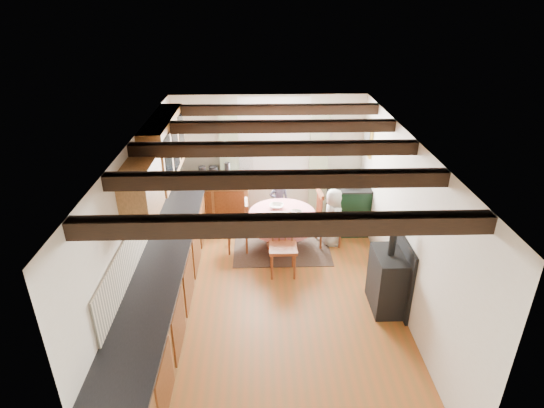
{
  "coord_description": "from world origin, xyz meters",
  "views": [
    {
      "loc": [
        -0.19,
        -5.31,
        4.12
      ],
      "look_at": [
        0.0,
        0.8,
        1.15
      ],
      "focal_mm": 29.38,
      "sensor_mm": 36.0,
      "label": 1
    }
  ],
  "objects_px": {
    "child_right": "(333,217)",
    "cup": "(289,219)",
    "dining_table": "(282,230)",
    "chair_near": "(283,246)",
    "aga_range": "(347,203)",
    "cast_iron_stove": "(389,266)",
    "child_far": "(279,202)",
    "chair_left": "(237,226)",
    "chair_right": "(329,218)"
  },
  "relations": [
    {
      "from": "chair_near",
      "to": "chair_right",
      "type": "distance_m",
      "value": 1.24
    },
    {
      "from": "dining_table",
      "to": "aga_range",
      "type": "distance_m",
      "value": 1.5
    },
    {
      "from": "chair_near",
      "to": "dining_table",
      "type": "bearing_deg",
      "value": 88.46
    },
    {
      "from": "child_far",
      "to": "chair_left",
      "type": "bearing_deg",
      "value": 35.53
    },
    {
      "from": "cast_iron_stove",
      "to": "child_right",
      "type": "relative_size",
      "value": 1.3
    },
    {
      "from": "cast_iron_stove",
      "to": "child_far",
      "type": "height_order",
      "value": "cast_iron_stove"
    },
    {
      "from": "dining_table",
      "to": "chair_right",
      "type": "xyz_separation_m",
      "value": [
        0.83,
        0.1,
        0.18
      ]
    },
    {
      "from": "aga_range",
      "to": "chair_right",
      "type": "bearing_deg",
      "value": -124.25
    },
    {
      "from": "chair_right",
      "to": "child_far",
      "type": "bearing_deg",
      "value": 45.31
    },
    {
      "from": "cast_iron_stove",
      "to": "dining_table",
      "type": "bearing_deg",
      "value": 129.79
    },
    {
      "from": "dining_table",
      "to": "chair_right",
      "type": "bearing_deg",
      "value": 6.79
    },
    {
      "from": "child_far",
      "to": "aga_range",
      "type": "bearing_deg",
      "value": 166.34
    },
    {
      "from": "chair_near",
      "to": "aga_range",
      "type": "xyz_separation_m",
      "value": [
        1.3,
        1.56,
        -0.04
      ]
    },
    {
      "from": "cast_iron_stove",
      "to": "child_far",
      "type": "relative_size",
      "value": 1.34
    },
    {
      "from": "dining_table",
      "to": "cast_iron_stove",
      "type": "bearing_deg",
      "value": -50.21
    },
    {
      "from": "chair_left",
      "to": "chair_right",
      "type": "bearing_deg",
      "value": 93.1
    },
    {
      "from": "chair_right",
      "to": "cast_iron_stove",
      "type": "bearing_deg",
      "value": -167.65
    },
    {
      "from": "chair_left",
      "to": "child_far",
      "type": "xyz_separation_m",
      "value": [
        0.75,
        0.84,
        0.04
      ]
    },
    {
      "from": "chair_near",
      "to": "cast_iron_stove",
      "type": "relative_size",
      "value": 0.75
    },
    {
      "from": "aga_range",
      "to": "cup",
      "type": "bearing_deg",
      "value": -137.22
    },
    {
      "from": "chair_right",
      "to": "aga_range",
      "type": "bearing_deg",
      "value": -39.6
    },
    {
      "from": "chair_left",
      "to": "cup",
      "type": "relative_size",
      "value": 9.99
    },
    {
      "from": "cup",
      "to": "chair_right",
      "type": "bearing_deg",
      "value": 30.37
    },
    {
      "from": "aga_range",
      "to": "cup",
      "type": "relative_size",
      "value": 10.93
    },
    {
      "from": "aga_range",
      "to": "child_far",
      "type": "xyz_separation_m",
      "value": [
        -1.29,
        0.02,
        0.04
      ]
    },
    {
      "from": "cup",
      "to": "aga_range",
      "type": "bearing_deg",
      "value": 42.78
    },
    {
      "from": "chair_left",
      "to": "child_far",
      "type": "height_order",
      "value": "child_far"
    },
    {
      "from": "cast_iron_stove",
      "to": "child_far",
      "type": "bearing_deg",
      "value": 119.75
    },
    {
      "from": "chair_left",
      "to": "child_right",
      "type": "relative_size",
      "value": 0.88
    },
    {
      "from": "cast_iron_stove",
      "to": "child_far",
      "type": "distance_m",
      "value": 2.83
    },
    {
      "from": "cast_iron_stove",
      "to": "child_far",
      "type": "xyz_separation_m",
      "value": [
        -1.4,
        2.45,
        -0.17
      ]
    },
    {
      "from": "cast_iron_stove",
      "to": "aga_range",
      "type": "bearing_deg",
      "value": 92.59
    },
    {
      "from": "dining_table",
      "to": "child_far",
      "type": "height_order",
      "value": "child_far"
    },
    {
      "from": "cup",
      "to": "dining_table",
      "type": "bearing_deg",
      "value": 106.67
    },
    {
      "from": "chair_left",
      "to": "child_far",
      "type": "distance_m",
      "value": 1.13
    },
    {
      "from": "chair_left",
      "to": "child_right",
      "type": "distance_m",
      "value": 1.67
    },
    {
      "from": "chair_right",
      "to": "cast_iron_stove",
      "type": "relative_size",
      "value": 0.76
    },
    {
      "from": "dining_table",
      "to": "child_far",
      "type": "relative_size",
      "value": 1.12
    },
    {
      "from": "chair_near",
      "to": "cup",
      "type": "relative_size",
      "value": 10.97
    },
    {
      "from": "chair_left",
      "to": "aga_range",
      "type": "xyz_separation_m",
      "value": [
        2.04,
        0.82,
        0.0
      ]
    },
    {
      "from": "dining_table",
      "to": "chair_right",
      "type": "height_order",
      "value": "chair_right"
    },
    {
      "from": "chair_near",
      "to": "child_right",
      "type": "bearing_deg",
      "value": 44.64
    },
    {
      "from": "aga_range",
      "to": "child_right",
      "type": "xyz_separation_m",
      "value": [
        -0.38,
        -0.66,
        0.06
      ]
    },
    {
      "from": "child_far",
      "to": "cup",
      "type": "xyz_separation_m",
      "value": [
        0.11,
        -1.11,
        0.22
      ]
    },
    {
      "from": "chair_near",
      "to": "aga_range",
      "type": "height_order",
      "value": "chair_near"
    },
    {
      "from": "cast_iron_stove",
      "to": "cup",
      "type": "distance_m",
      "value": 1.86
    },
    {
      "from": "child_right",
      "to": "cup",
      "type": "relative_size",
      "value": 11.29
    },
    {
      "from": "child_far",
      "to": "child_right",
      "type": "relative_size",
      "value": 0.97
    },
    {
      "from": "aga_range",
      "to": "cast_iron_stove",
      "type": "bearing_deg",
      "value": -87.41
    },
    {
      "from": "chair_left",
      "to": "aga_range",
      "type": "bearing_deg",
      "value": 109.44
    }
  ]
}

